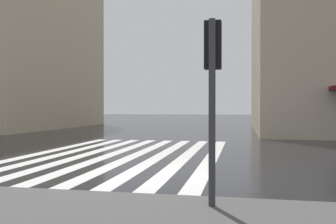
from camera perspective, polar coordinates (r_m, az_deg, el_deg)
name	(u,v)px	position (r m, az deg, el deg)	size (l,w,h in m)	color
ground_plane	(165,174)	(10.38, -0.44, -9.67)	(220.00, 220.00, 0.00)	black
zebra_crossing	(125,154)	(14.84, -6.75, -6.58)	(13.00, 7.50, 0.01)	silver
traffic_signal_post	(213,72)	(6.49, 6.99, 6.29)	(0.44, 0.30, 3.23)	#333338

